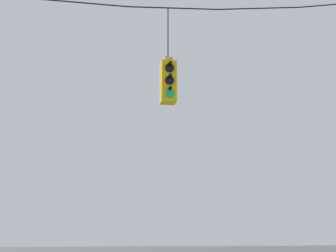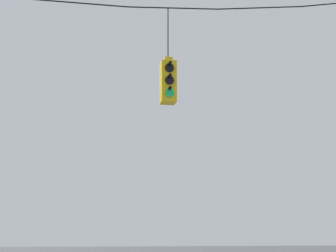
# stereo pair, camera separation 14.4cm
# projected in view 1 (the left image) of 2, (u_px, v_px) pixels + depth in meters

# --- Properties ---
(traffic_light_near_right_pole) EXTENTS (0.34, 0.46, 2.27)m
(traffic_light_near_right_pole) POSITION_uv_depth(u_px,v_px,m) (168.00, 81.00, 11.57)
(traffic_light_near_right_pole) COLOR yellow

